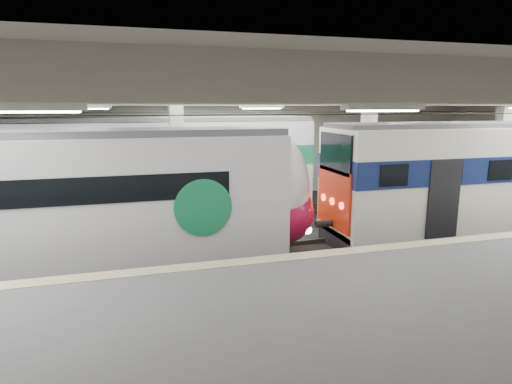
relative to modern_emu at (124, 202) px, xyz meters
name	(u,v)px	position (x,y,z in m)	size (l,w,h in m)	color
station_hall	(298,167)	(4.94, -1.74, 1.12)	(36.00, 24.00, 5.75)	black
modern_emu	(124,202)	(0.00, 0.00, 0.00)	(13.29, 2.75, 4.31)	white
older_rer	(489,177)	(13.51, 0.00, 0.18)	(13.26, 2.93, 4.38)	white
far_train	(147,169)	(0.85, 5.50, 0.21)	(14.17, 2.99, 4.51)	white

